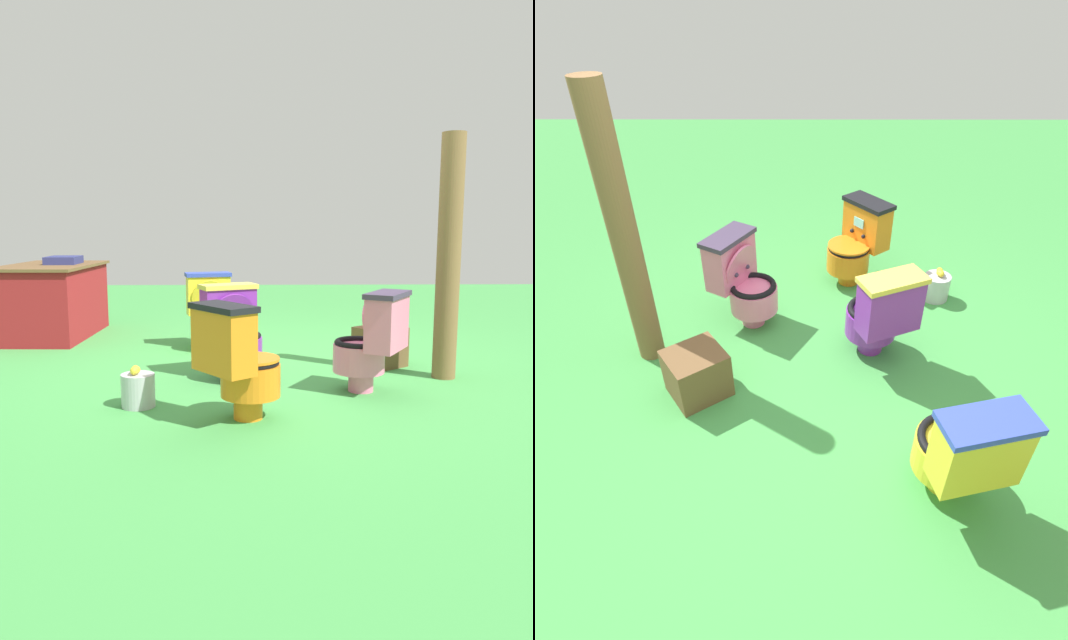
% 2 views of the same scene
% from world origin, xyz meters
% --- Properties ---
extents(ground, '(14.00, 14.00, 0.00)m').
position_xyz_m(ground, '(0.00, 0.00, 0.00)').
color(ground, '#429947').
extents(toilet_orange, '(0.62, 0.64, 0.73)m').
position_xyz_m(toilet_orange, '(-1.48, 0.32, 0.37)').
color(toilet_orange, orange).
rests_on(toilet_orange, ground).
extents(toilet_purple, '(0.61, 0.56, 0.73)m').
position_xyz_m(toilet_purple, '(-0.43, 0.39, 0.37)').
color(toilet_purple, purple).
rests_on(toilet_purple, ground).
extents(toilet_yellow, '(0.57, 0.50, 0.73)m').
position_xyz_m(toilet_yellow, '(0.72, 0.65, 0.37)').
color(toilet_yellow, yellow).
rests_on(toilet_yellow, ground).
extents(toilet_pink, '(0.60, 0.63, 0.73)m').
position_xyz_m(toilet_pink, '(-0.86, -0.60, 0.37)').
color(toilet_pink, pink).
rests_on(toilet_pink, ground).
extents(vendor_table, '(1.49, 0.91, 0.85)m').
position_xyz_m(vendor_table, '(1.41, 2.37, 0.39)').
color(vendor_table, maroon).
rests_on(vendor_table, ground).
extents(wooden_post, '(0.18, 0.18, 1.86)m').
position_xyz_m(wooden_post, '(-0.45, -1.25, 0.93)').
color(wooden_post, brown).
rests_on(wooden_post, ground).
extents(small_crate, '(0.47, 0.48, 0.33)m').
position_xyz_m(small_crate, '(-0.05, -0.83, 0.17)').
color(small_crate, brown).
rests_on(small_crate, ground).
extents(lemon_bucket, '(0.22, 0.22, 0.28)m').
position_xyz_m(lemon_bucket, '(-1.17, 0.99, 0.12)').
color(lemon_bucket, '#B7B7BF').
rests_on(lemon_bucket, ground).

